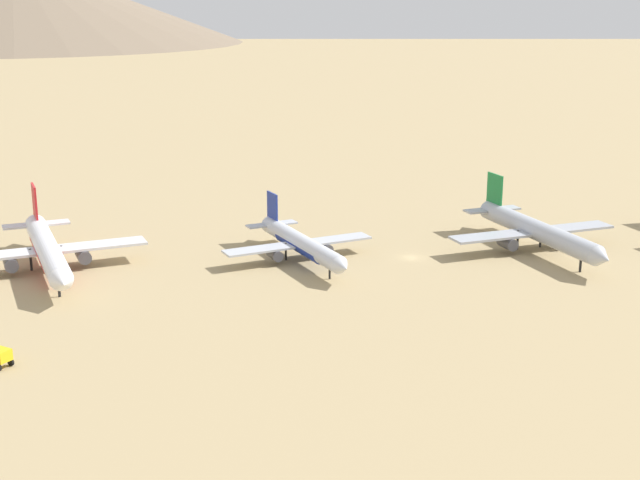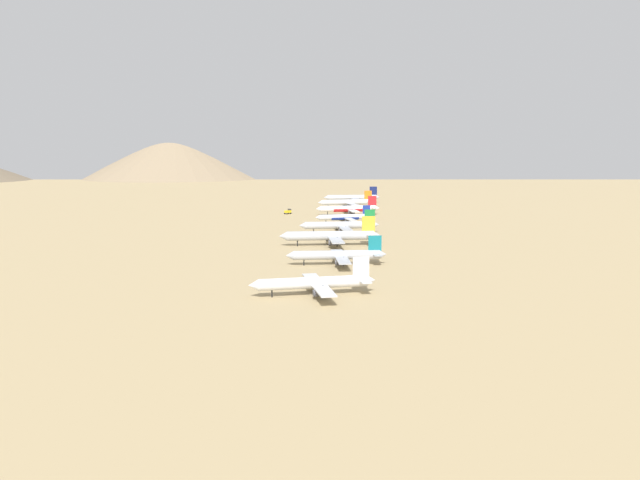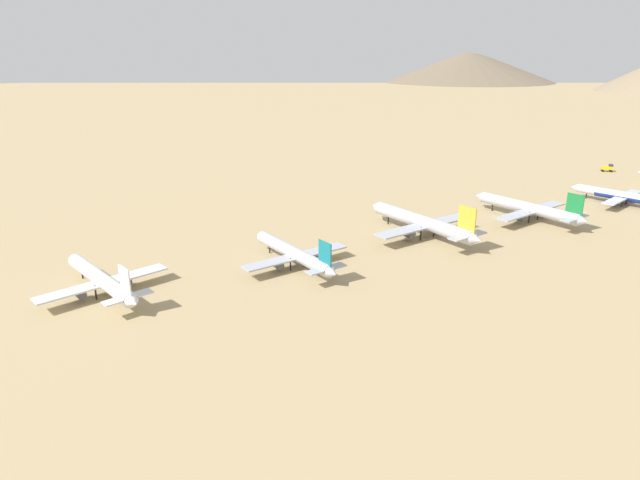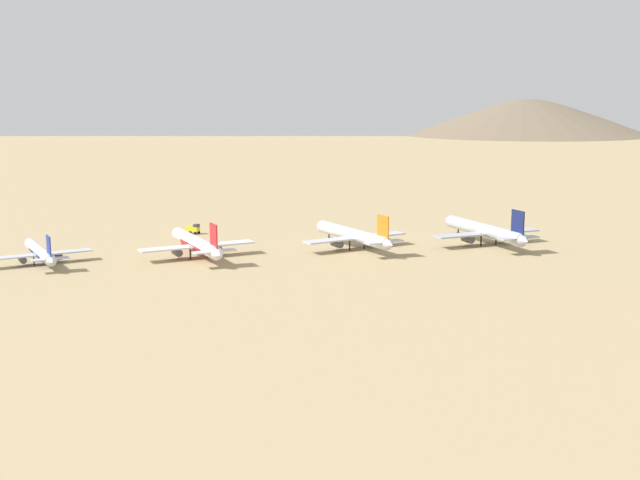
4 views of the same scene
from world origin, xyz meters
The scene contains 5 objects.
ground_plane centered at (0.00, 0.00, 0.00)m, with size 2082.67×2082.67×0.00m, color tan.
parked_jet_2 centered at (-11.49, -71.25, 4.59)m, with size 47.81×38.95×13.78m.
parked_jet_3 centered at (-4.18, -22.42, 3.74)m, with size 38.94×31.83×11.25m.
parked_jet_4 centered at (3.14, 26.50, 4.48)m, with size 46.13×37.50×13.30m.
desert_hill_1 centered at (-828.49, -89.24, 42.11)m, with size 457.74×457.74×84.23m, color #7A6854.
Camera 1 is at (163.65, -69.57, 52.93)m, focal length 50.66 mm.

